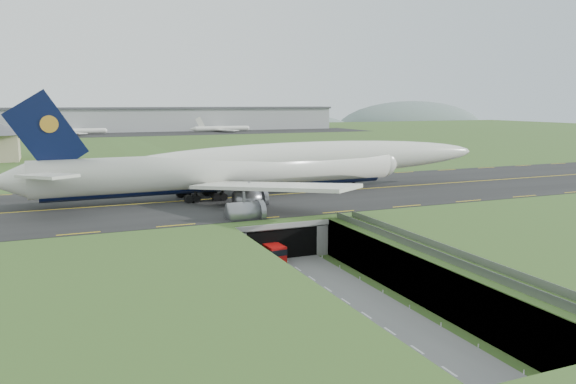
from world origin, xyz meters
name	(u,v)px	position (x,y,z in m)	size (l,w,h in m)	color
ground	(303,274)	(0.00, 0.00, 0.00)	(900.00, 900.00, 0.00)	#364E1F
airfield_deck	(303,254)	(0.00, 0.00, 3.00)	(800.00, 800.00, 6.00)	gray
trench_road	(326,289)	(0.00, -7.50, 0.10)	(12.00, 75.00, 0.20)	slate
taxiway	(235,198)	(0.00, 33.00, 6.09)	(800.00, 44.00, 0.18)	black
tunnel_portal	(264,228)	(0.00, 16.71, 3.33)	(17.00, 22.30, 6.00)	gray
guideway	(451,265)	(11.00, -19.11, 5.32)	(3.00, 53.00, 7.05)	#A8A8A3
jumbo_jet	(263,167)	(6.44, 34.46, 11.85)	(104.61, 65.44, 21.65)	silver
shuttle_tram	(270,251)	(-2.13, 8.09, 1.61)	(3.09, 7.25, 2.91)	#B00D0B
cargo_terminal	(108,120)	(-0.18, 299.41, 13.96)	(320.00, 67.00, 15.60)	#B2B2B2
distant_hills	(171,135)	(64.38, 430.00, -4.00)	(700.00, 91.00, 60.00)	slate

